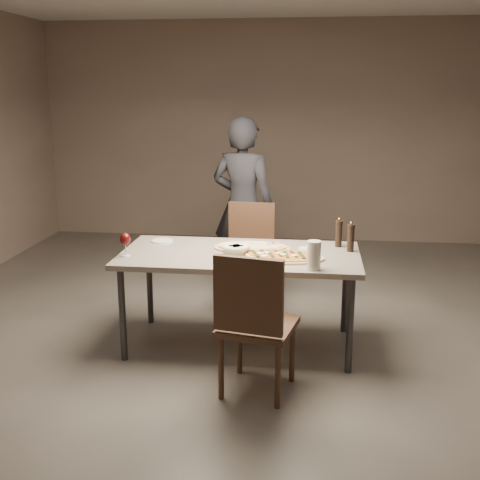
# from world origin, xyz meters

# --- Properties ---
(room) EXTENTS (7.00, 7.00, 7.00)m
(room) POSITION_xyz_m (0.00, 0.00, 1.40)
(room) COLOR #5C564F
(room) RESTS_ON ground
(dining_table) EXTENTS (1.80, 0.90, 0.75)m
(dining_table) POSITION_xyz_m (0.00, 0.00, 0.69)
(dining_table) COLOR gray
(dining_table) RESTS_ON ground
(zucchini_pizza) EXTENTS (0.61, 0.34, 0.05)m
(zucchini_pizza) POSITION_xyz_m (0.32, -0.12, 0.77)
(zucchini_pizza) COLOR tan
(zucchini_pizza) RESTS_ON dining_table
(ham_pizza) EXTENTS (0.59, 0.33, 0.04)m
(ham_pizza) POSITION_xyz_m (0.08, 0.12, 0.77)
(ham_pizza) COLOR tan
(ham_pizza) RESTS_ON dining_table
(bread_basket) EXTENTS (0.21, 0.21, 0.08)m
(bread_basket) POSITION_xyz_m (-0.02, -0.06, 0.80)
(bread_basket) COLOR beige
(bread_basket) RESTS_ON dining_table
(oil_dish) EXTENTS (0.13, 0.13, 0.02)m
(oil_dish) POSITION_xyz_m (0.50, 0.14, 0.76)
(oil_dish) COLOR white
(oil_dish) RESTS_ON dining_table
(pepper_mill_left) EXTENTS (0.06, 0.06, 0.23)m
(pepper_mill_left) POSITION_xyz_m (0.74, 0.28, 0.86)
(pepper_mill_left) COLOR black
(pepper_mill_left) RESTS_ON dining_table
(pepper_mill_right) EXTENTS (0.06, 0.06, 0.23)m
(pepper_mill_right) POSITION_xyz_m (0.83, 0.15, 0.86)
(pepper_mill_right) COLOR black
(pepper_mill_right) RESTS_ON dining_table
(carafe) EXTENTS (0.10, 0.10, 0.20)m
(carafe) POSITION_xyz_m (0.55, -0.36, 0.85)
(carafe) COLOR silver
(carafe) RESTS_ON dining_table
(wine_glass) EXTENTS (0.08, 0.08, 0.18)m
(wine_glass) POSITION_xyz_m (-0.83, -0.19, 0.87)
(wine_glass) COLOR silver
(wine_glass) RESTS_ON dining_table
(side_plate) EXTENTS (0.17, 0.17, 0.01)m
(side_plate) POSITION_xyz_m (-0.67, 0.26, 0.76)
(side_plate) COLOR white
(side_plate) RESTS_ON dining_table
(chair_near) EXTENTS (0.54, 0.54, 0.98)m
(chair_near) POSITION_xyz_m (0.19, -0.79, 0.55)
(chair_near) COLOR #432B1C
(chair_near) RESTS_ON ground
(chair_far) EXTENTS (0.48, 0.48, 0.95)m
(chair_far) POSITION_xyz_m (-0.02, 0.90, 0.53)
(chair_far) COLOR #432B1C
(chair_far) RESTS_ON ground
(diner) EXTENTS (0.71, 0.56, 1.71)m
(diner) POSITION_xyz_m (-0.13, 1.32, 0.85)
(diner) COLOR black
(diner) RESTS_ON ground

